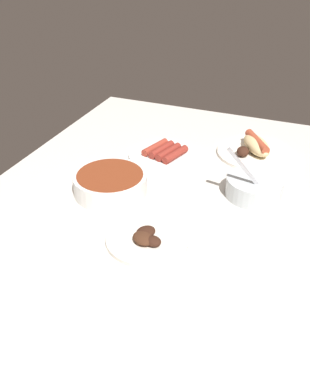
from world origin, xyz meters
TOP-DOWN VIEW (x-y plane):
  - ground_plane at (0.00, 0.00)cm, footprint 120.00×90.00cm
  - plate_sausages at (-19.50, -6.18)cm, footprint 21.64×21.64cm
  - plate_grilled_meat at (18.92, 4.17)cm, footprint 18.60×18.60cm
  - plate_hotdog_assembled at (-31.16, 18.52)cm, footprint 23.08×23.08cm
  - bowl_chili at (4.03, -12.38)cm, footprint 18.98×18.98cm
  - bowl_coleslaw at (-8.44, 22.31)cm, footprint 14.43×14.43cm

SIDE VIEW (x-z plane):
  - ground_plane at x=0.00cm, z-range -3.00..0.00cm
  - plate_grilled_meat at x=18.92cm, z-range -0.70..2.39cm
  - plate_sausages at x=-19.50cm, z-range -0.63..2.65cm
  - plate_hotdog_assembled at x=-31.16cm, z-range -0.98..4.63cm
  - bowl_coleslaw at x=-8.44cm, z-range -4.56..10.18cm
  - bowl_chili at x=4.03cm, z-range 0.25..5.67cm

